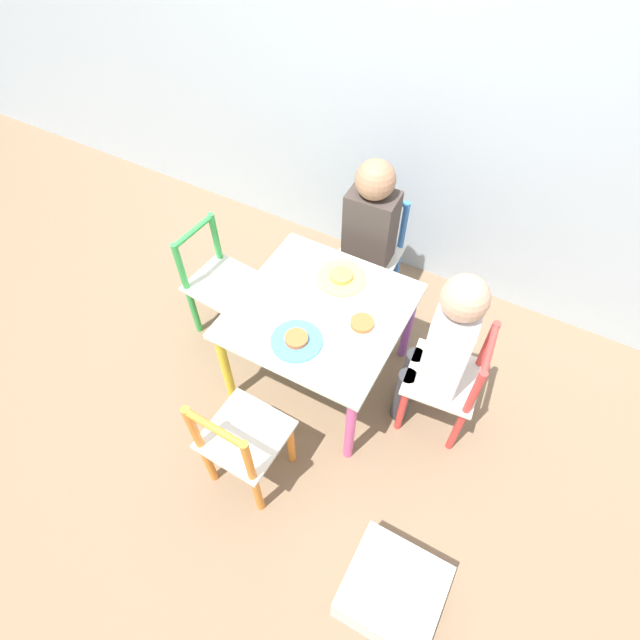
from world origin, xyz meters
The scene contains 12 objects.
ground_plane centered at (0.00, 0.00, 0.00)m, with size 6.00×6.00×0.00m, color #7F664C.
kids_table centered at (0.00, 0.00, 0.38)m, with size 0.60×0.60×0.44m.
chair_red centered at (0.51, 0.05, 0.26)m, with size 0.28×0.28×0.53m.
chair_blue centered at (-0.02, 0.51, 0.26)m, with size 0.27×0.27×0.53m.
chair_orange centered at (-0.02, -0.51, 0.26)m, with size 0.27×0.27×0.53m.
chair_green centered at (-0.51, 0.04, 0.26)m, with size 0.28×0.28×0.53m.
child_right centered at (0.45, 0.04, 0.47)m, with size 0.22×0.21×0.79m.
child_back centered at (-0.02, 0.45, 0.46)m, with size 0.21×0.22×0.77m.
plate_right centered at (0.17, 0.00, 0.45)m, with size 0.19×0.19×0.03m.
plate_back centered at (0.00, 0.17, 0.45)m, with size 0.19×0.19×0.03m.
plate_front centered at (0.00, -0.17, 0.45)m, with size 0.18×0.18×0.03m.
storage_bin centered at (0.61, -0.65, 0.09)m, with size 0.29×0.27×0.18m.
Camera 1 is at (0.56, -1.02, 1.84)m, focal length 28.00 mm.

